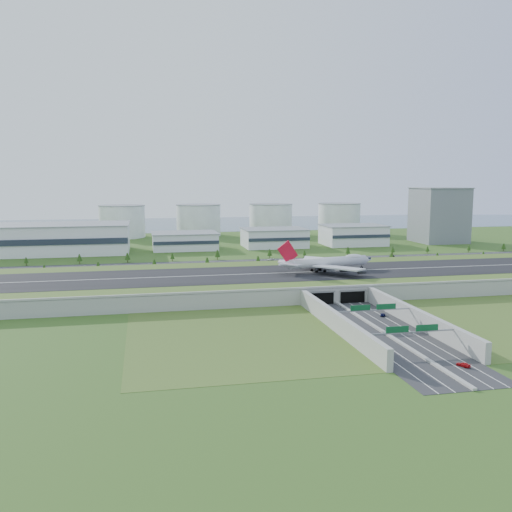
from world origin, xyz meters
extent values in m
plane|color=#264A17|center=(0.00, 0.00, 0.00)|extent=(1200.00, 1200.00, 0.00)
cube|color=#979691|center=(0.00, 0.00, 4.00)|extent=(520.00, 100.00, 8.00)
cube|color=#374E1A|center=(0.00, 0.00, 8.08)|extent=(520.00, 100.00, 0.16)
cube|color=black|center=(0.00, 0.00, 8.22)|extent=(520.00, 58.00, 0.12)
cube|color=silver|center=(0.00, 0.00, 8.30)|extent=(520.00, 0.90, 0.02)
cube|color=#979691|center=(0.00, -49.40, 8.60)|extent=(520.00, 1.20, 1.20)
cube|color=#28282B|center=(0.00, -110.00, 0.06)|extent=(34.00, 120.00, 0.12)
cube|color=#979691|center=(0.00, -110.00, 0.45)|extent=(1.60, 120.00, 0.90)
cube|color=#979691|center=(-18.20, -100.00, 4.00)|extent=(2.40, 100.00, 8.00)
cube|color=#979691|center=(18.20, -100.00, 4.00)|extent=(2.40, 100.00, 8.00)
cube|color=black|center=(-8.50, -50.20, 3.20)|extent=(13.00, 1.20, 6.00)
cube|color=black|center=(8.50, -50.20, 3.20)|extent=(13.00, 1.20, 6.00)
cylinder|color=gray|center=(-19.00, -95.00, 3.50)|extent=(0.70, 0.70, 7.00)
cylinder|color=gray|center=(19.00, -95.00, 3.50)|extent=(0.70, 0.70, 7.00)
cube|color=gray|center=(0.00, -95.00, 7.20)|extent=(38.00, 0.50, 0.50)
cube|color=#0C4C23|center=(-6.00, -95.10, 8.60)|extent=(9.00, 0.30, 2.40)
cube|color=#0C4C23|center=(6.00, -95.10, 8.60)|extent=(9.00, 0.30, 2.40)
cylinder|color=gray|center=(-19.00, -130.00, 3.50)|extent=(0.70, 0.70, 7.00)
cylinder|color=gray|center=(19.00, -130.00, 3.50)|extent=(0.70, 0.70, 7.00)
cube|color=gray|center=(0.00, -130.00, 7.20)|extent=(38.00, 0.50, 0.50)
cube|color=#0C4C23|center=(-6.00, -130.10, 8.60)|extent=(9.00, 0.30, 2.40)
cube|color=#0C4C23|center=(6.00, -130.10, 8.60)|extent=(9.00, 0.30, 2.40)
cube|color=#28282B|center=(0.00, 95.00, 0.06)|extent=(560.00, 36.00, 0.12)
cylinder|color=#3D2819|center=(-163.41, 73.00, 1.18)|extent=(0.50, 0.50, 2.37)
cone|color=black|center=(-163.41, 73.00, 4.21)|extent=(3.68, 3.68, 4.73)
cylinder|color=#3D2819|center=(-128.21, 73.00, 1.35)|extent=(0.50, 0.50, 2.71)
cone|color=black|center=(-128.21, 73.00, 4.81)|extent=(4.21, 4.21, 5.41)
cylinder|color=#3D2819|center=(-90.15, 73.00, 1.46)|extent=(0.50, 0.50, 2.92)
cone|color=black|center=(-90.15, 73.00, 5.20)|extent=(4.55, 4.55, 5.85)
cylinder|color=#3D2819|center=(-52.84, 73.00, 1.51)|extent=(0.50, 0.50, 3.02)
cone|color=black|center=(-52.84, 73.00, 5.37)|extent=(4.70, 4.70, 6.04)
cylinder|color=#3D2819|center=(-15.54, 73.00, 1.50)|extent=(0.50, 0.50, 3.00)
cone|color=black|center=(-15.54, 73.00, 5.33)|extent=(4.66, 4.66, 5.99)
cylinder|color=#3D2819|center=(19.08, 73.00, 1.25)|extent=(0.50, 0.50, 2.50)
cone|color=black|center=(19.08, 73.00, 4.44)|extent=(3.88, 3.88, 4.99)
cylinder|color=#3D2819|center=(58.13, 73.00, 1.08)|extent=(0.50, 0.50, 2.16)
cone|color=black|center=(58.13, 73.00, 3.84)|extent=(3.36, 3.36, 4.32)
cylinder|color=#3D2819|center=(89.46, 73.00, 1.43)|extent=(0.50, 0.50, 2.86)
cone|color=black|center=(89.46, 73.00, 5.08)|extent=(4.44, 4.44, 5.71)
cylinder|color=#3D2819|center=(128.42, 73.00, 1.23)|extent=(0.50, 0.50, 2.46)
cone|color=black|center=(128.42, 73.00, 4.37)|extent=(3.82, 3.82, 4.91)
cylinder|color=#3D2819|center=(168.80, 73.00, 1.21)|extent=(0.50, 0.50, 2.42)
cone|color=black|center=(168.80, 73.00, 4.30)|extent=(3.76, 3.76, 4.84)
cylinder|color=#3D2819|center=(-183.57, 117.00, 1.11)|extent=(0.50, 0.50, 2.22)
cone|color=black|center=(-183.57, 117.00, 3.95)|extent=(3.46, 3.46, 4.44)
cylinder|color=#3D2819|center=(-145.33, 117.00, 1.34)|extent=(0.50, 0.50, 2.69)
cone|color=black|center=(-145.33, 117.00, 4.78)|extent=(4.18, 4.18, 5.38)
cylinder|color=#3D2819|center=(-109.75, 117.00, 1.35)|extent=(0.50, 0.50, 2.70)
cone|color=black|center=(-109.75, 117.00, 4.81)|extent=(4.21, 4.21, 5.41)
cylinder|color=#3D2819|center=(-75.28, 117.00, 1.14)|extent=(0.50, 0.50, 2.28)
cone|color=black|center=(-75.28, 117.00, 4.05)|extent=(3.54, 3.54, 4.56)
cylinder|color=#3D2819|center=(-39.51, 117.00, 1.44)|extent=(0.50, 0.50, 2.87)
cone|color=black|center=(-39.51, 117.00, 5.11)|extent=(4.47, 4.47, 5.75)
cylinder|color=#3D2819|center=(3.45, 117.00, 1.34)|extent=(0.50, 0.50, 2.67)
cone|color=black|center=(3.45, 117.00, 4.75)|extent=(4.15, 4.15, 5.34)
cylinder|color=#3D2819|center=(33.20, 117.00, 0.99)|extent=(0.50, 0.50, 1.99)
cone|color=black|center=(33.20, 117.00, 3.53)|extent=(3.09, 3.09, 3.98)
cylinder|color=#3D2819|center=(71.20, 117.00, 1.35)|extent=(0.50, 0.50, 2.70)
cone|color=black|center=(71.20, 117.00, 4.81)|extent=(4.21, 4.21, 5.41)
cylinder|color=#3D2819|center=(111.96, 117.00, 1.25)|extent=(0.50, 0.50, 2.49)
cone|color=black|center=(111.96, 117.00, 4.43)|extent=(3.88, 3.88, 4.98)
cylinder|color=#3D2819|center=(144.58, 117.00, 1.14)|extent=(0.50, 0.50, 2.27)
cone|color=black|center=(144.58, 117.00, 4.04)|extent=(3.53, 3.53, 4.54)
cylinder|color=#3D2819|center=(184.63, 117.00, 1.08)|extent=(0.50, 0.50, 2.17)
cone|color=black|center=(184.63, 117.00, 3.85)|extent=(3.37, 3.37, 4.33)
cylinder|color=#3D2819|center=(219.53, 117.00, 1.25)|extent=(0.50, 0.50, 2.51)
cone|color=black|center=(219.53, 117.00, 4.46)|extent=(3.90, 3.90, 5.02)
cube|color=silver|center=(-170.00, 185.00, 12.50)|extent=(120.00, 60.00, 25.00)
cube|color=silver|center=(-60.00, 190.00, 7.50)|extent=(58.00, 42.00, 15.00)
cube|color=silver|center=(25.00, 190.00, 8.50)|extent=(58.00, 42.00, 17.00)
cube|color=silver|center=(105.00, 190.00, 9.50)|extent=(58.00, 42.00, 19.00)
cube|color=slate|center=(200.00, 195.00, 27.50)|extent=(46.00, 46.00, 55.00)
cylinder|color=silver|center=(-120.00, 310.00, 17.50)|extent=(50.00, 50.00, 35.00)
cylinder|color=silver|center=(-35.00, 310.00, 17.50)|extent=(50.00, 50.00, 35.00)
cylinder|color=silver|center=(50.00, 310.00, 17.50)|extent=(50.00, 50.00, 35.00)
cylinder|color=silver|center=(135.00, 310.00, 17.50)|extent=(50.00, 50.00, 35.00)
cube|color=#324B60|center=(0.00, 480.00, 0.03)|extent=(1200.00, 260.00, 0.06)
cylinder|color=silver|center=(12.68, 0.69, 13.73)|extent=(52.87, 15.57, 6.02)
cone|color=silver|center=(40.41, 5.86, 13.73)|extent=(8.50, 7.29, 6.02)
cone|color=silver|center=(-15.05, -4.48, 14.11)|extent=(10.35, 7.64, 6.02)
ellipsoid|color=silver|center=(30.28, 3.97, 15.90)|extent=(13.47, 6.96, 3.70)
cube|color=silver|center=(13.76, -15.37, 12.79)|extent=(28.10, 29.06, 1.48)
cube|color=silver|center=(7.90, 16.06, 12.79)|extent=(21.71, 30.73, 1.48)
cylinder|color=#38383D|center=(19.16, -9.58, 10.72)|extent=(5.32, 3.67, 2.82)
cylinder|color=#38383D|center=(26.44, -18.74, 10.72)|extent=(5.32, 3.67, 2.82)
cylinder|color=#38383D|center=(15.02, 12.60, 10.72)|extent=(5.32, 3.67, 2.82)
cylinder|color=#38383D|center=(18.51, 23.77, 10.72)|extent=(5.32, 3.67, 2.82)
cube|color=silver|center=(-13.00, -10.32, 14.86)|extent=(11.01, 11.53, 0.56)
cube|color=silver|center=(-15.24, 1.70, 14.86)|extent=(8.76, 11.63, 0.56)
cube|color=red|center=(-14.12, -4.31, 21.26)|extent=(13.33, 3.29, 14.10)
cylinder|color=black|center=(36.57, 5.14, 8.80)|extent=(1.79, 0.66, 1.79)
cylinder|color=black|center=(9.54, -2.96, 8.80)|extent=(1.79, 0.66, 1.79)
cylinder|color=black|center=(8.43, 2.96, 8.80)|extent=(1.79, 0.66, 1.79)
cylinder|color=black|center=(3.99, -3.99, 8.80)|extent=(1.79, 0.66, 1.79)
cylinder|color=black|center=(2.89, 1.92, 8.80)|extent=(1.79, 0.66, 1.79)
imported|color=#A0A1A5|center=(-9.43, -90.97, 0.92)|extent=(2.44, 4.91, 1.61)
imported|color=white|center=(-11.78, -116.25, 0.90)|extent=(2.91, 5.03, 1.57)
imported|color=#0E1346|center=(12.02, -79.48, 0.78)|extent=(4.00, 5.25, 1.32)
imported|color=red|center=(8.88, -149.89, 0.84)|extent=(3.91, 5.39, 1.45)
imported|color=#5D5C62|center=(-111.46, 87.05, 0.91)|extent=(4.99, 3.35, 1.58)
imported|color=black|center=(104.37, 102.69, 0.85)|extent=(4.58, 2.14, 1.45)
imported|color=silver|center=(159.67, 86.22, 0.82)|extent=(5.40, 3.24, 1.40)
imported|color=silver|center=(1.07, 103.77, 0.89)|extent=(5.47, 2.65, 1.53)
camera|label=1|loc=(-96.84, -309.56, 63.35)|focal=38.00mm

